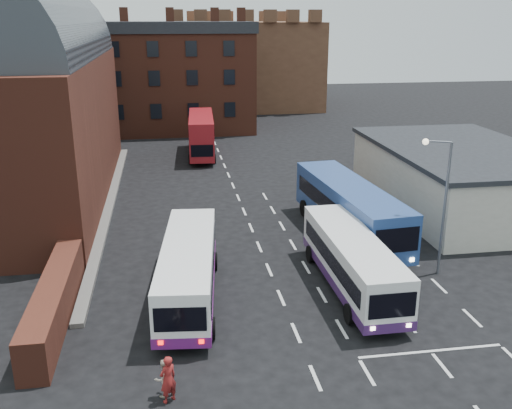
{
  "coord_description": "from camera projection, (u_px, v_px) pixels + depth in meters",
  "views": [
    {
      "loc": [
        -4.99,
        -21.43,
        12.71
      ],
      "look_at": [
        0.0,
        10.0,
        2.2
      ],
      "focal_mm": 40.0,
      "sensor_mm": 36.0,
      "label": 1
    }
  ],
  "objects": [
    {
      "name": "bus_red_double",
      "position": [
        201.0,
        135.0,
        54.07
      ],
      "size": [
        2.88,
        9.84,
        3.89
      ],
      "rotation": [
        0.0,
        0.0,
        3.08
      ],
      "color": "maroon",
      "rests_on": "ground"
    },
    {
      "name": "ground",
      "position": [
        292.0,
        323.0,
        24.82
      ],
      "size": [
        180.0,
        180.0,
        0.0
      ],
      "primitive_type": "plane",
      "color": "black"
    },
    {
      "name": "pedestrian_red",
      "position": [
        168.0,
        379.0,
        19.53
      ],
      "size": [
        0.77,
        0.72,
        1.78
      ],
      "primitive_type": "imported",
      "rotation": [
        0.0,
        0.0,
        3.75
      ],
      "color": "maroon",
      "rests_on": "ground"
    },
    {
      "name": "cream_building",
      "position": [
        460.0,
        177.0,
        39.51
      ],
      "size": [
        10.4,
        16.4,
        4.25
      ],
      "color": "beige",
      "rests_on": "ground"
    },
    {
      "name": "bus_blue",
      "position": [
        349.0,
        206.0,
        34.05
      ],
      "size": [
        3.83,
        12.15,
        3.26
      ],
      "rotation": [
        0.0,
        0.0,
        3.23
      ],
      "color": "navy",
      "rests_on": "ground"
    },
    {
      "name": "forecourt_wall",
      "position": [
        54.0,
        301.0,
        24.89
      ],
      "size": [
        1.2,
        10.0,
        1.8
      ],
      "primitive_type": "cube",
      "color": "#602B1E",
      "rests_on": "ground"
    },
    {
      "name": "bus_white_outbound",
      "position": [
        188.0,
        267.0,
        26.52
      ],
      "size": [
        3.38,
        10.32,
        2.76
      ],
      "rotation": [
        0.0,
        0.0,
        -0.11
      ],
      "color": "white",
      "rests_on": "ground"
    },
    {
      "name": "railway_station",
      "position": [
        13.0,
        93.0,
        39.81
      ],
      "size": [
        12.0,
        28.0,
        16.0
      ],
      "color": "#602B1E",
      "rests_on": "ground"
    },
    {
      "name": "brick_terrace",
      "position": [
        155.0,
        83.0,
        65.34
      ],
      "size": [
        22.0,
        10.0,
        11.0
      ],
      "primitive_type": "cube",
      "color": "brown",
      "rests_on": "ground"
    },
    {
      "name": "castle_keep",
      "position": [
        237.0,
        64.0,
        85.73
      ],
      "size": [
        22.0,
        22.0,
        12.0
      ],
      "primitive_type": "cube",
      "color": "brown",
      "rests_on": "ground"
    },
    {
      "name": "street_lamp",
      "position": [
        441.0,
        195.0,
        28.4
      ],
      "size": [
        1.33,
        0.74,
        7.05
      ],
      "rotation": [
        0.0,
        0.0,
        -0.44
      ],
      "color": "slate",
      "rests_on": "ground"
    },
    {
      "name": "bus_white_inbound",
      "position": [
        352.0,
        259.0,
        27.48
      ],
      "size": [
        2.58,
        9.95,
        2.71
      ],
      "rotation": [
        0.0,
        0.0,
        3.15
      ],
      "color": "white",
      "rests_on": "ground"
    },
    {
      "name": "pedestrian_beige",
      "position": [
        164.0,
        378.0,
        19.86
      ],
      "size": [
        0.87,
        0.8,
        1.44
      ],
      "primitive_type": "imported",
      "rotation": [
        0.0,
        0.0,
        3.6
      ],
      "color": "beige",
      "rests_on": "ground"
    }
  ]
}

